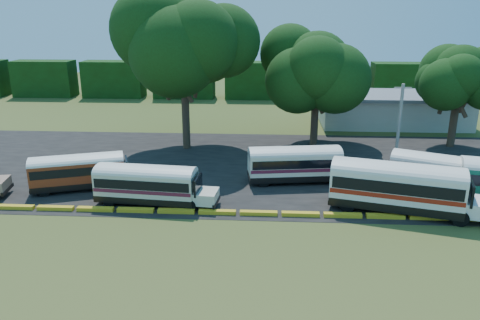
# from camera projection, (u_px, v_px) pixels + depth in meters

# --- Properties ---
(ground) EXTENTS (160.00, 160.00, 0.00)m
(ground) POSITION_uv_depth(u_px,v_px,m) (237.00, 220.00, 32.83)
(ground) COLOR #34511B
(ground) RESTS_ON ground
(asphalt_strip) EXTENTS (64.00, 24.00, 0.02)m
(asphalt_strip) POSITION_uv_depth(u_px,v_px,m) (256.00, 166.00, 44.17)
(asphalt_strip) COLOR black
(asphalt_strip) RESTS_ON ground
(curb) EXTENTS (53.70, 0.45, 0.30)m
(curb) POSITION_uv_depth(u_px,v_px,m) (238.00, 213.00, 33.73)
(curb) COLOR gold
(curb) RESTS_ON ground
(terminal_building) EXTENTS (19.00, 9.00, 4.00)m
(terminal_building) POSITION_uv_depth(u_px,v_px,m) (393.00, 109.00, 59.70)
(terminal_building) COLOR beige
(terminal_building) RESTS_ON ground
(treeline_backdrop) EXTENTS (130.00, 4.00, 6.00)m
(treeline_backdrop) POSITION_uv_depth(u_px,v_px,m) (256.00, 80.00, 77.53)
(treeline_backdrop) COLOR black
(treeline_backdrop) RESTS_ON ground
(bus_red) EXTENTS (9.21, 4.97, 2.95)m
(bus_red) POSITION_uv_depth(u_px,v_px,m) (80.00, 170.00, 38.11)
(bus_red) COLOR black
(bus_red) RESTS_ON ground
(bus_cream_west) EXTENTS (9.44, 3.16, 3.05)m
(bus_cream_west) POSITION_uv_depth(u_px,v_px,m) (149.00, 183.00, 35.16)
(bus_cream_west) COLOR black
(bus_cream_west) RESTS_ON ground
(bus_cream_east) EXTENTS (9.78, 3.71, 3.14)m
(bus_cream_east) POSITION_uv_depth(u_px,v_px,m) (297.00, 162.00, 39.69)
(bus_cream_east) COLOR black
(bus_cream_east) RESTS_ON ground
(bus_white_red) EXTENTS (11.58, 5.58, 3.70)m
(bus_white_red) POSITION_uv_depth(u_px,v_px,m) (400.00, 185.00, 33.65)
(bus_white_red) COLOR black
(bus_white_red) RESTS_ON ground
(bus_white_blue) EXTENTS (9.84, 6.23, 3.20)m
(bus_white_blue) POSITION_uv_depth(u_px,v_px,m) (446.00, 173.00, 37.02)
(bus_white_blue) COLOR black
(bus_white_blue) RESTS_ON ground
(tree_west) EXTENTS (11.58, 11.58, 15.80)m
(tree_west) POSITION_uv_depth(u_px,v_px,m) (183.00, 37.00, 46.63)
(tree_west) COLOR #3E2F1F
(tree_west) RESTS_ON ground
(tree_center) EXTENTS (9.45, 9.45, 12.13)m
(tree_center) POSITION_uv_depth(u_px,v_px,m) (317.00, 65.00, 48.57)
(tree_center) COLOR #3E2F1F
(tree_center) RESTS_ON ground
(tree_east) EXTENTS (7.53, 7.53, 10.79)m
(tree_east) POSITION_uv_depth(u_px,v_px,m) (461.00, 72.00, 48.29)
(tree_east) COLOR #3E2F1F
(tree_east) RESTS_ON ground
(utility_pole) EXTENTS (1.60, 0.30, 7.49)m
(utility_pole) POSITION_uv_depth(u_px,v_px,m) (399.00, 121.00, 45.07)
(utility_pole) COLOR gray
(utility_pole) RESTS_ON ground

